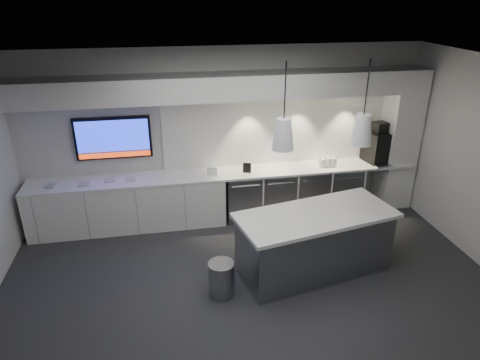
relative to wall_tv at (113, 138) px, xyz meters
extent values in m
plane|color=#2C2D2F|center=(1.90, -2.45, -1.56)|extent=(7.00, 7.00, 0.00)
plane|color=black|center=(1.90, -2.45, 1.44)|extent=(7.00, 7.00, 0.00)
plane|color=silver|center=(1.90, 0.05, -0.06)|extent=(7.00, 0.00, 7.00)
plane|color=silver|center=(1.90, -4.95, -0.06)|extent=(7.00, 0.00, 7.00)
cube|color=white|center=(1.90, -0.27, -0.68)|extent=(6.80, 0.65, 0.04)
cube|color=white|center=(0.15, -0.27, -1.13)|extent=(3.30, 0.63, 0.86)
cube|color=gray|center=(2.15, -0.27, -1.13)|extent=(0.60, 0.61, 0.85)
cube|color=gray|center=(2.78, -0.27, -1.13)|extent=(0.60, 0.61, 0.85)
cube|color=gray|center=(3.41, -0.27, -1.13)|extent=(0.60, 0.61, 0.85)
cube|color=gray|center=(4.04, -0.27, -1.13)|extent=(0.60, 0.61, 0.85)
cube|color=white|center=(3.10, 0.03, -0.01)|extent=(4.60, 0.03, 1.30)
cube|color=white|center=(1.90, -0.25, 0.84)|extent=(6.90, 0.60, 0.40)
cube|color=white|center=(5.10, -0.25, -0.26)|extent=(0.55, 0.55, 2.60)
cube|color=black|center=(0.00, 0.00, 0.00)|extent=(1.25, 0.06, 0.72)
cube|color=#1526C5|center=(0.00, -0.03, 0.04)|extent=(1.17, 0.00, 0.54)
cube|color=red|center=(0.00, -0.03, -0.29)|extent=(1.17, 0.00, 0.09)
cube|color=gray|center=(2.86, -2.09, -1.11)|extent=(2.27, 1.27, 0.90)
cube|color=white|center=(2.86, -2.09, -0.63)|extent=(2.39, 1.39, 0.05)
cylinder|color=gray|center=(1.46, -2.39, -1.31)|extent=(0.46, 0.46, 0.50)
cube|color=black|center=(4.69, -0.24, -0.38)|extent=(0.48, 0.52, 0.56)
cube|color=black|center=(4.69, -0.24, 0.00)|extent=(0.26, 0.26, 0.18)
cube|color=gray|center=(4.69, -0.49, -0.64)|extent=(0.34, 0.25, 0.03)
cube|color=black|center=(2.22, -0.34, -0.57)|extent=(0.14, 0.06, 0.18)
cube|color=white|center=(1.61, -0.35, -0.59)|extent=(0.18, 0.07, 0.14)
cube|color=#B2B2B2|center=(-1.03, -0.33, -0.65)|extent=(0.20, 0.20, 0.02)
cube|color=#B2B2B2|center=(-0.51, -0.36, -0.65)|extent=(0.16, 0.16, 0.02)
cube|color=#B2B2B2|center=(-0.11, -0.28, -0.65)|extent=(0.20, 0.20, 0.02)
cube|color=#B2B2B2|center=(0.22, -0.30, -0.65)|extent=(0.17, 0.17, 0.02)
cone|color=white|center=(2.33, -2.09, 0.59)|extent=(0.28, 0.28, 0.41)
cylinder|color=black|center=(2.33, -2.09, 1.14)|extent=(0.02, 0.02, 0.70)
cone|color=white|center=(3.40, -2.09, 0.59)|extent=(0.28, 0.28, 0.41)
cylinder|color=black|center=(3.40, -2.09, 1.14)|extent=(0.02, 0.02, 0.70)
camera|label=1|loc=(0.84, -7.08, 2.26)|focal=32.00mm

